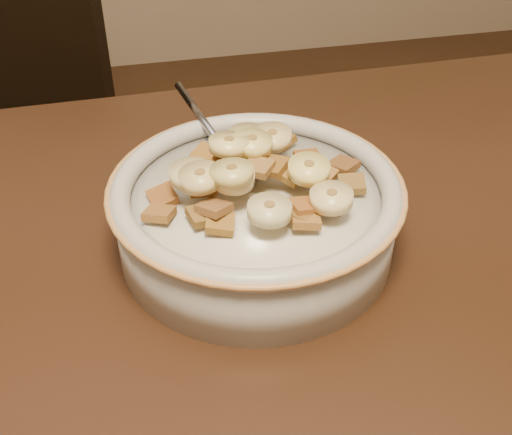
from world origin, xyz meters
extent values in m
cube|color=black|center=(-0.18, 0.69, 0.47)|extent=(0.55, 0.55, 0.95)
cylinder|color=beige|center=(0.13, 0.15, 0.78)|extent=(0.22, 0.22, 0.05)
cylinder|color=beige|center=(0.13, 0.15, 0.80)|extent=(0.18, 0.18, 0.00)
ellipsoid|color=#989CAD|center=(0.12, 0.19, 0.81)|extent=(0.05, 0.06, 0.01)
cube|color=olive|center=(0.15, 0.15, 0.82)|extent=(0.03, 0.03, 0.01)
cube|color=brown|center=(0.13, 0.21, 0.81)|extent=(0.03, 0.03, 0.01)
cube|color=#98531B|center=(0.17, 0.16, 0.82)|extent=(0.03, 0.03, 0.01)
cube|color=#956033|center=(0.11, 0.17, 0.82)|extent=(0.03, 0.03, 0.01)
cube|color=brown|center=(0.16, 0.22, 0.81)|extent=(0.03, 0.03, 0.01)
cube|color=brown|center=(0.11, 0.16, 0.82)|extent=(0.03, 0.03, 0.01)
cube|color=brown|center=(0.18, 0.16, 0.81)|extent=(0.03, 0.03, 0.01)
cube|color=brown|center=(0.20, 0.17, 0.81)|extent=(0.03, 0.03, 0.01)
cube|color=brown|center=(0.09, 0.11, 0.81)|extent=(0.02, 0.02, 0.01)
cube|color=#9A5D31|center=(0.05, 0.14, 0.81)|extent=(0.03, 0.03, 0.01)
cube|color=olive|center=(0.08, 0.18, 0.82)|extent=(0.03, 0.03, 0.01)
cube|color=brown|center=(0.18, 0.18, 0.81)|extent=(0.02, 0.02, 0.01)
cube|color=olive|center=(0.15, 0.10, 0.81)|extent=(0.02, 0.02, 0.01)
cube|color=#925B21|center=(0.10, 0.21, 0.81)|extent=(0.03, 0.03, 0.01)
cube|color=brown|center=(0.15, 0.11, 0.82)|extent=(0.02, 0.02, 0.01)
cube|color=brown|center=(0.15, 0.11, 0.81)|extent=(0.03, 0.03, 0.01)
cube|color=brown|center=(0.20, 0.14, 0.81)|extent=(0.02, 0.02, 0.01)
cube|color=#94521E|center=(0.06, 0.16, 0.81)|extent=(0.02, 0.02, 0.01)
cube|color=brown|center=(0.17, 0.12, 0.81)|extent=(0.02, 0.02, 0.01)
cube|color=brown|center=(0.13, 0.20, 0.81)|extent=(0.03, 0.03, 0.01)
cube|color=brown|center=(0.12, 0.17, 0.82)|extent=(0.03, 0.03, 0.01)
cube|color=brown|center=(0.08, 0.13, 0.81)|extent=(0.02, 0.02, 0.01)
cube|color=brown|center=(0.14, 0.21, 0.81)|extent=(0.03, 0.03, 0.01)
cube|color=brown|center=(0.09, 0.15, 0.82)|extent=(0.02, 0.02, 0.01)
cube|color=olive|center=(0.13, 0.15, 0.83)|extent=(0.03, 0.03, 0.01)
cube|color=brown|center=(0.09, 0.13, 0.82)|extent=(0.03, 0.03, 0.01)
cube|color=brown|center=(0.12, 0.22, 0.81)|extent=(0.03, 0.03, 0.01)
cube|color=brown|center=(0.14, 0.16, 0.82)|extent=(0.03, 0.03, 0.01)
cylinder|color=#F8D683|center=(0.13, 0.21, 0.82)|extent=(0.03, 0.03, 0.01)
cylinder|color=#ECD376|center=(0.16, 0.14, 0.83)|extent=(0.04, 0.04, 0.01)
cylinder|color=#FFDC92|center=(0.11, 0.18, 0.84)|extent=(0.04, 0.04, 0.01)
cylinder|color=#FFF299|center=(0.13, 0.18, 0.83)|extent=(0.04, 0.04, 0.01)
cylinder|color=#CEB47D|center=(0.15, 0.19, 0.83)|extent=(0.04, 0.04, 0.01)
cylinder|color=#E4DB8C|center=(0.08, 0.15, 0.83)|extent=(0.04, 0.04, 0.01)
cylinder|color=beige|center=(0.13, 0.11, 0.82)|extent=(0.04, 0.04, 0.01)
cylinder|color=#EDDC87|center=(0.13, 0.18, 0.83)|extent=(0.04, 0.04, 0.01)
cylinder|color=tan|center=(0.08, 0.14, 0.83)|extent=(0.03, 0.03, 0.01)
cylinder|color=#DEC97E|center=(0.15, 0.21, 0.82)|extent=(0.04, 0.04, 0.01)
cylinder|color=#F1CF82|center=(0.17, 0.11, 0.82)|extent=(0.03, 0.03, 0.01)
cylinder|color=tan|center=(0.11, 0.14, 0.84)|extent=(0.03, 0.03, 0.01)
cylinder|color=#D2C083|center=(0.11, 0.14, 0.83)|extent=(0.04, 0.04, 0.02)
camera|label=1|loc=(0.04, -0.24, 1.09)|focal=45.00mm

